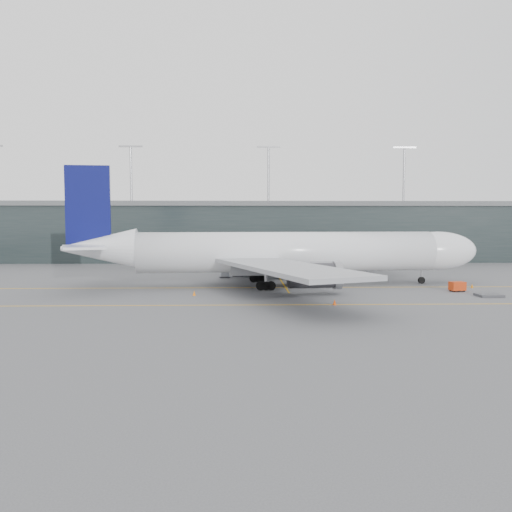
{
  "coord_description": "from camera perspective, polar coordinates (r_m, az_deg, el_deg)",
  "views": [
    {
      "loc": [
        -1.66,
        -80.59,
        10.28
      ],
      "look_at": [
        0.4,
        -4.0,
        4.92
      ],
      "focal_mm": 35.0,
      "sensor_mm": 36.0,
      "label": 1
    }
  ],
  "objects": [
    {
      "name": "ground",
      "position": [
        81.26,
        -0.36,
        -3.26
      ],
      "size": [
        320.0,
        320.0,
        0.0
      ],
      "primitive_type": "plane",
      "color": "#515055",
      "rests_on": "ground"
    },
    {
      "name": "jet_bridge",
      "position": [
        108.23,
        10.2,
        1.37
      ],
      "size": [
        8.72,
        47.57,
        7.24
      ],
      "rotation": [
        0.0,
        0.0,
        0.11
      ],
      "color": "#2E2F34",
      "rests_on": "ground"
    },
    {
      "name": "gse_cart",
      "position": [
        78.7,
        22.02,
        -3.2
      ],
      "size": [
        2.34,
        1.72,
        1.45
      ],
      "rotation": [
        0.0,
        0.0,
        0.18
      ],
      "color": "#BC320D",
      "rests_on": "ground"
    },
    {
      "name": "uld_b",
      "position": [
        92.83,
        -2.06,
        -1.77
      ],
      "size": [
        2.09,
        1.71,
        1.82
      ],
      "rotation": [
        0.0,
        0.0,
        -0.06
      ],
      "color": "#343338",
      "rests_on": "ground"
    },
    {
      "name": "cone_wing_stbd",
      "position": [
        62.09,
        8.97,
        -5.24
      ],
      "size": [
        0.45,
        0.45,
        0.72
      ],
      "primitive_type": "cone",
      "color": "#FB530D",
      "rests_on": "ground"
    },
    {
      "name": "cone_wing_port",
      "position": [
        94.28,
        3.87,
        -2.05
      ],
      "size": [
        0.44,
        0.44,
        0.7
      ],
      "primitive_type": "cone",
      "color": "#FF4F0E",
      "rests_on": "ground"
    },
    {
      "name": "cone_tail",
      "position": [
        69.62,
        -7.08,
        -4.22
      ],
      "size": [
        0.45,
        0.45,
        0.72
      ],
      "primitive_type": "cone",
      "color": "orange",
      "rests_on": "ground"
    },
    {
      "name": "terminal",
      "position": [
        138.62,
        -0.86,
        2.9
      ],
      "size": [
        240.0,
        36.0,
        29.0
      ],
      "color": "#1D2828",
      "rests_on": "ground"
    },
    {
      "name": "taxiline_b",
      "position": [
        61.48,
        0.03,
        -5.61
      ],
      "size": [
        160.0,
        0.25,
        0.02
      ],
      "primitive_type": "cube",
      "color": "gold",
      "rests_on": "ground"
    },
    {
      "name": "uld_c",
      "position": [
        92.69,
        -0.26,
        -1.82
      ],
      "size": [
        1.9,
        1.55,
        1.67
      ],
      "rotation": [
        0.0,
        0.0,
        -0.05
      ],
      "color": "#343338",
      "rests_on": "ground"
    },
    {
      "name": "taxiline_a",
      "position": [
        77.29,
        -0.3,
        -3.63
      ],
      "size": [
        160.0,
        0.25,
        0.02
      ],
      "primitive_type": "cube",
      "color": "gold",
      "rests_on": "ground"
    },
    {
      "name": "cone_nose",
      "position": [
        83.72,
        23.46,
        -3.14
      ],
      "size": [
        0.43,
        0.43,
        0.69
      ],
      "primitive_type": "cone",
      "color": "#CB6E0B",
      "rests_on": "ground"
    },
    {
      "name": "uld_a",
      "position": [
        90.76,
        -3.61,
        -1.93
      ],
      "size": [
        2.17,
        1.87,
        1.74
      ],
      "rotation": [
        0.0,
        0.0,
        0.19
      ],
      "color": "#343338",
      "rests_on": "ground"
    },
    {
      "name": "taxiline_lead_main",
      "position": [
        101.33,
        2.23,
        -1.82
      ],
      "size": [
        0.25,
        60.0,
        0.02
      ],
      "primitive_type": "cube",
      "color": "gold",
      "rests_on": "ground"
    },
    {
      "name": "main_aircraft",
      "position": [
        79.37,
        3.26,
        0.36
      ],
      "size": [
        66.65,
        62.41,
        18.68
      ],
      "rotation": [
        0.0,
        0.0,
        0.08
      ],
      "color": "white",
      "rests_on": "ground"
    },
    {
      "name": "baggage_dolly",
      "position": [
        75.34,
        25.09,
        -4.07
      ],
      "size": [
        3.25,
        2.62,
        0.32
      ],
      "primitive_type": "cube",
      "rotation": [
        0.0,
        0.0,
        0.02
      ],
      "color": "#38393E",
      "rests_on": "ground"
    }
  ]
}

